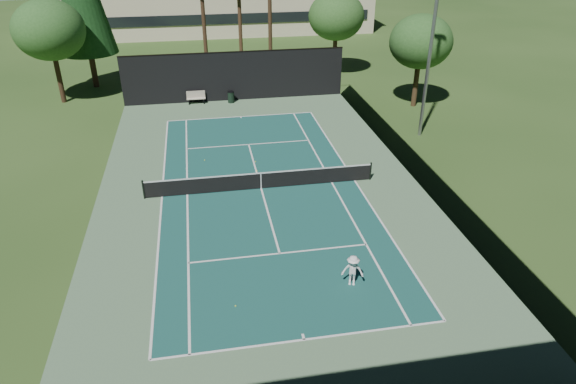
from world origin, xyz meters
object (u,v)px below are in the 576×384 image
Objects in this scene: trash_bin at (231,97)px; player at (353,271)px; tennis_ball_a at (236,306)px; tennis_net at (261,180)px; tennis_ball_b at (257,171)px; tennis_ball_d at (205,160)px; tennis_ball_c at (255,162)px; park_bench at (196,97)px.

player is at bearing -82.90° from trash_bin.
tennis_net is at bearing 76.56° from tennis_ball_a.
tennis_ball_a is (-4.91, -0.52, -0.68)m from player.
tennis_ball_b is 1.10× the size of tennis_ball_d.
tennis_ball_d is at bearing -103.11° from trash_bin.
tennis_ball_a is at bearing -100.37° from tennis_ball_c.
tennis_ball_c is (-2.50, 12.68, -0.68)m from player.
park_bench reaches higher than tennis_ball_d.
tennis_net is 9.91m from tennis_ball_a.
park_bench is at bearing 92.17° from tennis_ball_a.
trash_bin is (-3.05, 24.50, -0.23)m from player.
player is 14.61m from tennis_ball_d.
player reaches higher than tennis_net.
tennis_ball_d is at bearing 124.54° from tennis_net.
tennis_ball_a is (-2.30, -9.62, -0.52)m from tennis_net.
player is 20.89× the size of tennis_ball_c.
tennis_ball_c is at bearing 119.72° from player.
tennis_ball_a is 0.07× the size of trash_bin.
player reaches higher than tennis_ball_d.
trash_bin is at bearing 92.04° from tennis_ball_b.
park_bench is at bearing 174.24° from trash_bin.
tennis_ball_a is at bearing -87.83° from park_bench.
tennis_ball_b is 13.16m from trash_bin.
trash_bin is (-0.56, 11.83, 0.44)m from tennis_ball_c.
trash_bin is (1.86, 25.02, 0.45)m from tennis_ball_a.
tennis_ball_a is at bearing -103.44° from tennis_net.
player is 18.74× the size of tennis_ball_b.
tennis_ball_d is at bearing 145.14° from tennis_ball_b.
trash_bin is at bearing 91.63° from tennis_net.
tennis_ball_d is at bearing 131.22° from player.
player is 4.99m from tennis_ball_a.
tennis_net is 3.61m from tennis_ball_c.
player is 25.47m from park_bench.
tennis_ball_c is at bearing 88.14° from tennis_net.
tennis_ball_a is 0.95× the size of tennis_ball_d.
tennis_ball_b is (0.03, 2.25, -0.52)m from tennis_net.
player is at bearing 6.05° from tennis_ball_a.
player is 20.66× the size of tennis_ball_d.
tennis_ball_b is at bearing 89.25° from tennis_net.
park_bench is 2.84m from trash_bin.
player reaches higher than tennis_ball_c.
park_bench is at bearing 91.27° from tennis_ball_d.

